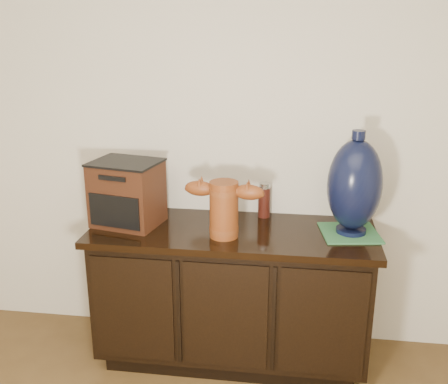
# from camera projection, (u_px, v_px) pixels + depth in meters

# --- Properties ---
(sideboard) EXTENTS (1.46, 0.56, 0.75)m
(sideboard) POSITION_uv_depth(u_px,v_px,m) (232.00, 293.00, 2.80)
(sideboard) COLOR black
(sideboard) RESTS_ON ground
(terracotta_vessel) EXTENTS (0.40, 0.16, 0.28)m
(terracotta_vessel) POSITION_uv_depth(u_px,v_px,m) (224.00, 206.00, 2.55)
(terracotta_vessel) COLOR brown
(terracotta_vessel) RESTS_ON sideboard
(tv_radio) EXTENTS (0.39, 0.34, 0.34)m
(tv_radio) POSITION_uv_depth(u_px,v_px,m) (127.00, 193.00, 2.71)
(tv_radio) COLOR #361A0D
(tv_radio) RESTS_ON sideboard
(green_mat) EXTENTS (0.32, 0.32, 0.01)m
(green_mat) POSITION_uv_depth(u_px,v_px,m) (350.00, 233.00, 2.63)
(green_mat) COLOR #326F3F
(green_mat) RESTS_ON sideboard
(lamp_base) EXTENTS (0.30, 0.30, 0.52)m
(lamp_base) POSITION_uv_depth(u_px,v_px,m) (355.00, 185.00, 2.55)
(lamp_base) COLOR black
(lamp_base) RESTS_ON green_mat
(spray_can) EXTENTS (0.07, 0.07, 0.19)m
(spray_can) POSITION_uv_depth(u_px,v_px,m) (264.00, 200.00, 2.83)
(spray_can) COLOR #56190E
(spray_can) RESTS_ON sideboard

